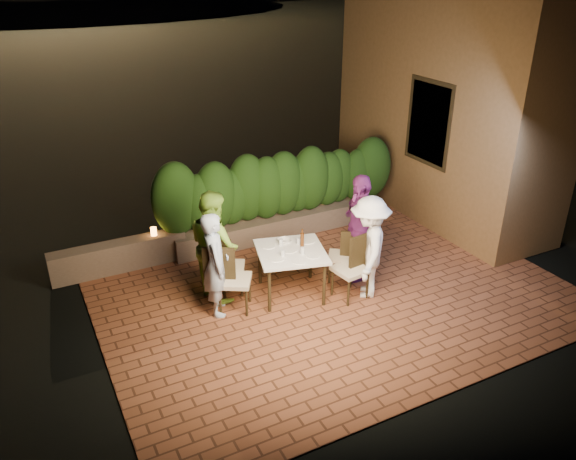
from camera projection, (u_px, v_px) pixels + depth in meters
ground at (336, 295)px, 8.69m from camera, size 400.00×400.00×0.00m
terrace_floor at (320, 283)px, 9.11m from camera, size 7.00×6.00×0.15m
building_wall at (448, 86)px, 10.67m from camera, size 1.60×5.00×5.00m
window_pane at (430, 123)px, 10.17m from camera, size 0.08×1.00×1.40m
window_frame at (429, 123)px, 10.16m from camera, size 0.06×1.15×1.55m
planter at (282, 224)px, 10.51m from camera, size 4.20×0.55×0.40m
hedge at (281, 186)px, 10.19m from camera, size 4.00×0.70×1.10m
parapet at (119, 256)px, 9.26m from camera, size 2.20×0.30×0.50m
hill at (54, 50)px, 59.32m from camera, size 52.00×40.00×22.00m
dining_table at (291, 272)px, 8.53m from camera, size 1.22×1.22×0.75m
plate_nw at (277, 258)px, 8.15m from camera, size 0.24×0.24×0.01m
plate_sw at (269, 246)px, 8.49m from camera, size 0.20×0.20×0.01m
plate_ne at (313, 255)px, 8.22m from camera, size 0.21×0.21×0.01m
plate_se at (307, 241)px, 8.65m from camera, size 0.24×0.24×0.01m
plate_centre at (289, 250)px, 8.38m from camera, size 0.24×0.24×0.01m
plate_front at (299, 261)px, 8.07m from camera, size 0.20×0.20×0.01m
glass_nw at (283, 253)px, 8.18m from camera, size 0.06×0.06×0.11m
glass_sw at (281, 242)px, 8.51m from camera, size 0.06×0.06×0.11m
glass_ne at (303, 251)px, 8.25m from camera, size 0.06×0.06×0.11m
glass_se at (299, 241)px, 8.54m from camera, size 0.06×0.06×0.10m
beer_bottle at (302, 238)px, 8.41m from camera, size 0.06×0.06×0.30m
bowl at (284, 240)px, 8.62m from camera, size 0.22×0.22×0.05m
chair_left_front at (234, 279)px, 8.11m from camera, size 0.64×0.64×1.00m
chair_left_back at (231, 266)px, 8.58m from camera, size 0.55×0.55×0.89m
chair_right_front at (351, 268)px, 8.41m from camera, size 0.52×0.52×0.99m
chair_right_back at (341, 255)px, 8.92m from camera, size 0.55×0.55×0.85m
diner_blue at (216, 264)px, 7.92m from camera, size 0.52×0.65×1.57m
diner_green at (214, 245)px, 8.32m from camera, size 0.74×0.90×1.70m
diner_white at (369, 247)px, 8.35m from camera, size 1.09×1.19×1.60m
diner_purple at (359, 227)px, 8.79m from camera, size 0.64×1.10×1.76m
parapet_lamp at (154, 231)px, 9.37m from camera, size 0.10×0.10×0.14m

